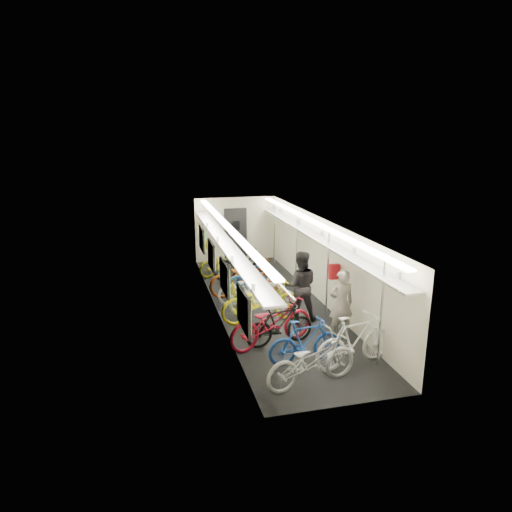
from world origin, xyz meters
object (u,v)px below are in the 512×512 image
passenger_near (341,304)px  bicycle_1 (305,341)px  passenger_mid (300,286)px  backpack (334,272)px  bicycle_0 (312,361)px

passenger_near → bicycle_1: bearing=41.3°
bicycle_1 → passenger_near: bearing=-54.6°
bicycle_1 → passenger_near: passenger_near is taller
passenger_mid → backpack: size_ratio=4.80×
bicycle_1 → bicycle_0: bearing=164.2°
bicycle_0 → passenger_mid: (0.83, 3.09, 0.40)m
bicycle_0 → bicycle_1: bicycle_0 is taller
bicycle_0 → backpack: (1.68, 2.92, 0.77)m
bicycle_1 → backpack: 2.67m
bicycle_0 → bicycle_1: (0.18, 0.86, -0.02)m
passenger_near → passenger_mid: passenger_mid is taller
bicycle_1 → passenger_near: size_ratio=0.99×
bicycle_1 → passenger_mid: 2.36m
backpack → passenger_mid: bearing=166.6°
passenger_mid → bicycle_0: bearing=89.5°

